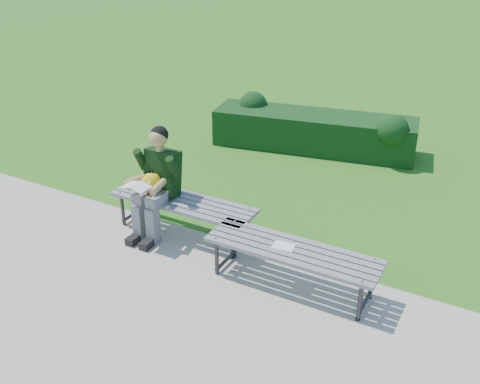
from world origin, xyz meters
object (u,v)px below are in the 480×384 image
bench_left (183,205)px  hedge (314,130)px  bench_right (292,253)px  paper_sheet (283,246)px  seated_boy (156,179)px

bench_left → hedge: bearing=84.7°
bench_right → paper_sheet: bench_right is taller
seated_boy → hedge: bearing=80.0°
hedge → paper_sheet: size_ratio=14.32×
bench_right → bench_left: bearing=167.6°
bench_left → bench_right: (1.56, -0.34, 0.00)m
paper_sheet → bench_right: bearing=0.0°
hedge → bench_right: bearing=-71.5°
hedge → seated_boy: (-0.61, -3.48, 0.38)m
seated_boy → paper_sheet: bearing=-8.1°
bench_left → bench_right: size_ratio=1.00×
hedge → seated_boy: size_ratio=2.58×
bench_left → bench_right: 1.60m
paper_sheet → seated_boy: bearing=171.9°
seated_boy → bench_left: bearing=17.1°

